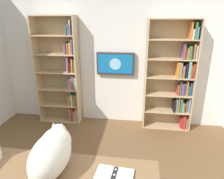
# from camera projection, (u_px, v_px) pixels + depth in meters

# --- Properties ---
(wall_back) EXTENTS (4.52, 0.06, 2.70)m
(wall_back) POSITION_uv_depth(u_px,v_px,m) (113.00, 56.00, 3.81)
(wall_back) COLOR silver
(wall_back) RESTS_ON ground
(bookshelf_left) EXTENTS (0.88, 0.28, 2.02)m
(bookshelf_left) POSITION_uv_depth(u_px,v_px,m) (175.00, 78.00, 3.62)
(bookshelf_left) COLOR tan
(bookshelf_left) RESTS_ON ground
(bookshelf_right) EXTENTS (0.83, 0.28, 2.08)m
(bookshelf_right) POSITION_uv_depth(u_px,v_px,m) (63.00, 74.00, 3.89)
(bookshelf_right) COLOR tan
(bookshelf_right) RESTS_ON ground
(wall_mounted_tv) EXTENTS (0.72, 0.07, 0.42)m
(wall_mounted_tv) POSITION_uv_depth(u_px,v_px,m) (115.00, 64.00, 3.77)
(wall_mounted_tv) COLOR #333338
(cat) EXTENTS (0.33, 0.69, 0.37)m
(cat) POSITION_uv_depth(u_px,v_px,m) (53.00, 151.00, 1.69)
(cat) COLOR silver
(cat) RESTS_ON desk
(open_binder) EXTENTS (0.35, 0.25, 0.02)m
(open_binder) POSITION_uv_depth(u_px,v_px,m) (114.00, 176.00, 1.65)
(open_binder) COLOR #26262B
(open_binder) RESTS_ON desk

